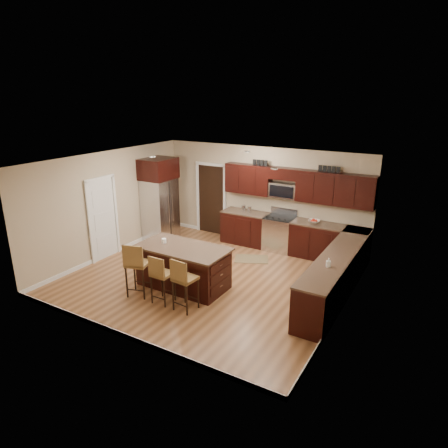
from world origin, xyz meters
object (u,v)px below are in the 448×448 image
Objects in this scene: stool_mid at (160,274)px; island at (183,268)px; stool_left at (136,264)px; refrigerator at (160,199)px; range at (279,233)px; stool_right at (183,279)px.

island is at bearing 94.22° from stool_mid.
stool_left is 3.50m from refrigerator.
stool_left is (-1.53, -3.90, 0.26)m from range.
stool_right is (-0.35, -3.90, 0.21)m from range.
island is 0.85× the size of refrigerator.
stool_left is 0.50× the size of refrigerator.
island is 1.06m from stool_left.
refrigerator is at bearing 137.98° from island.
refrigerator is (-2.95, 2.97, 0.53)m from stool_right.
range is at bearing 51.76° from stool_left.
island is 1.07m from stool_right.
island is 1.94× the size of stool_mid.
stool_left is (-0.56, -0.85, 0.30)m from island.
range reaches higher than stool_mid.
range is 4.01m from stool_mid.
range is 0.55× the size of island.
refrigerator reaches higher than range.
island is (-0.97, -3.06, -0.04)m from range.
refrigerator is at bearing 140.01° from stool_right.
range is 3.51m from refrigerator.
stool_left reaches higher than range.
stool_left reaches higher than island.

